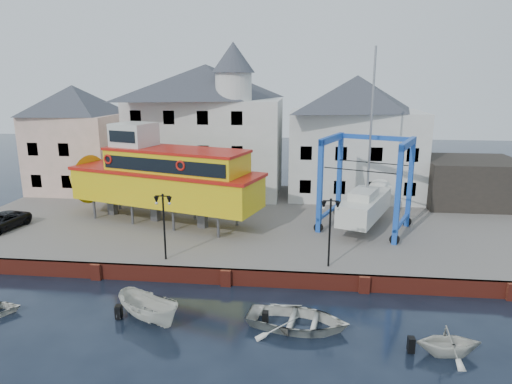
# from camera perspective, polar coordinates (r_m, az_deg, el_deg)

# --- Properties ---
(ground) EXTENTS (140.00, 140.00, 0.00)m
(ground) POSITION_cam_1_polar(r_m,az_deg,el_deg) (27.61, -3.75, -11.57)
(ground) COLOR black
(ground) RESTS_ON ground
(hardstanding) EXTENTS (44.00, 22.00, 1.00)m
(hardstanding) POSITION_cam_1_polar(r_m,az_deg,el_deg) (37.56, -0.84, -3.67)
(hardstanding) COLOR #625D5A
(hardstanding) RESTS_ON ground
(quay_wall) EXTENTS (44.00, 0.47, 1.00)m
(quay_wall) POSITION_cam_1_polar(r_m,az_deg,el_deg) (27.49, -3.73, -10.54)
(quay_wall) COLOR maroon
(quay_wall) RESTS_ON ground
(building_pink) EXTENTS (8.00, 7.00, 10.30)m
(building_pink) POSITION_cam_1_polar(r_m,az_deg,el_deg) (48.44, -21.52, 6.21)
(building_pink) COLOR #C4A68E
(building_pink) RESTS_ON hardstanding
(building_white_main) EXTENTS (14.00, 8.30, 14.00)m
(building_white_main) POSITION_cam_1_polar(r_m,az_deg,el_deg) (44.14, -6.00, 8.00)
(building_white_main) COLOR silver
(building_white_main) RESTS_ON hardstanding
(building_white_right) EXTENTS (12.00, 8.00, 11.20)m
(building_white_right) POSITION_cam_1_polar(r_m,az_deg,el_deg) (44.05, 12.25, 6.77)
(building_white_right) COLOR silver
(building_white_right) RESTS_ON hardstanding
(shed_dark) EXTENTS (8.00, 7.00, 4.00)m
(shed_dark) POSITION_cam_1_polar(r_m,az_deg,el_deg) (44.85, 25.07, 1.22)
(shed_dark) COLOR black
(shed_dark) RESTS_ON hardstanding
(lamp_post_left) EXTENTS (1.12, 0.32, 4.20)m
(lamp_post_left) POSITION_cam_1_polar(r_m,az_deg,el_deg) (28.16, -11.51, -2.22)
(lamp_post_left) COLOR black
(lamp_post_left) RESTS_ON hardstanding
(lamp_post_right) EXTENTS (1.12, 0.32, 4.20)m
(lamp_post_right) POSITION_cam_1_polar(r_m,az_deg,el_deg) (26.88, 9.28, -2.90)
(lamp_post_right) COLOR black
(lamp_post_right) RESTS_ON hardstanding
(tour_boat) EXTENTS (17.90, 9.16, 7.60)m
(tour_boat) POSITION_cam_1_polar(r_m,az_deg,el_deg) (36.06, -12.64, 1.95)
(tour_boat) COLOR #59595E
(tour_boat) RESTS_ON hardstanding
(travel_lift) EXTENTS (7.43, 8.88, 13.10)m
(travel_lift) POSITION_cam_1_polar(r_m,az_deg,el_deg) (35.19, 13.79, -0.75)
(travel_lift) COLOR blue
(travel_lift) RESTS_ON hardstanding
(van) EXTENTS (2.73, 4.68, 1.22)m
(van) POSITION_cam_1_polar(r_m,az_deg,el_deg) (38.71, -29.25, -3.26)
(van) COLOR black
(van) RESTS_ON hardstanding
(motorboat_a) EXTENTS (4.28, 3.39, 1.57)m
(motorboat_a) POSITION_cam_1_polar(r_m,az_deg,el_deg) (24.56, -13.16, -15.40)
(motorboat_a) COLOR silver
(motorboat_a) RESTS_ON ground
(motorboat_b) EXTENTS (5.48, 4.27, 1.04)m
(motorboat_b) POSITION_cam_1_polar(r_m,az_deg,el_deg) (23.49, 5.23, -16.51)
(motorboat_b) COLOR silver
(motorboat_b) RESTS_ON ground
(motorboat_c) EXTENTS (3.02, 2.67, 1.49)m
(motorboat_c) POSITION_cam_1_polar(r_m,az_deg,el_deg) (23.09, 22.82, -18.25)
(motorboat_c) COLOR silver
(motorboat_c) RESTS_ON ground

